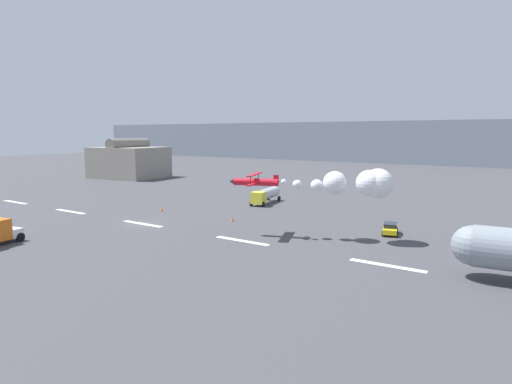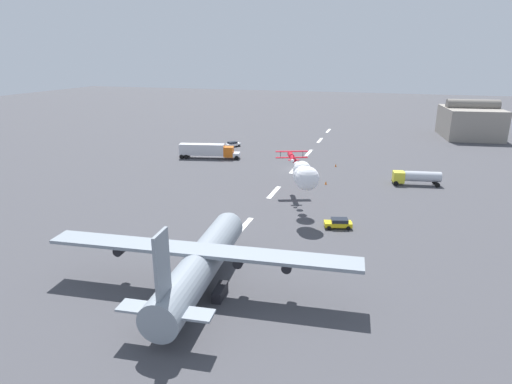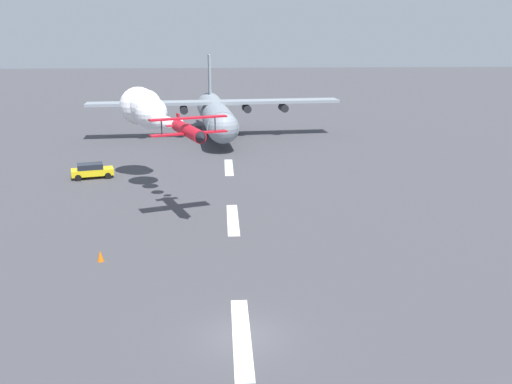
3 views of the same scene
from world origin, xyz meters
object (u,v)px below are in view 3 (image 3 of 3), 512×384
Objects in this scene: cargo_transport_plane at (216,115)px; stunt_biplane_red at (147,109)px; airport_staff_sedan at (92,170)px; traffic_cone_far at (100,256)px.

cargo_transport_plane is 26.31m from stunt_biplane_red.
traffic_cone_far is (-22.87, -5.29, -0.44)m from airport_staff_sedan.
traffic_cone_far is at bearing 170.63° from cargo_transport_plane.
airport_staff_sedan is at bearing 150.20° from cargo_transport_plane.
cargo_transport_plane reaches higher than traffic_cone_far.
stunt_biplane_red is at bearing 165.68° from cargo_transport_plane.
cargo_transport_plane is 45.81m from traffic_cone_far.
airport_staff_sedan is at bearing 13.02° from traffic_cone_far.
stunt_biplane_red is 21.15m from traffic_cone_far.
traffic_cone_far is (-19.92, 1.01, -7.05)m from stunt_biplane_red.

